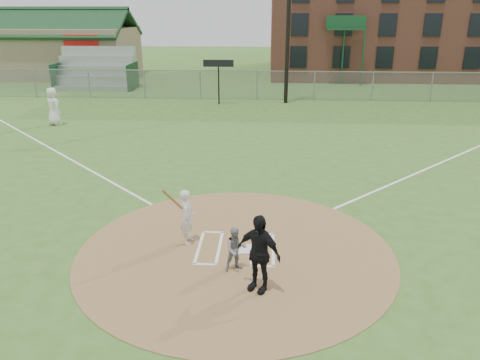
# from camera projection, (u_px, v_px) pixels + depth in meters

# --- Properties ---
(ground) EXTENTS (140.00, 140.00, 0.00)m
(ground) POSITION_uv_depth(u_px,v_px,m) (236.00, 251.00, 12.49)
(ground) COLOR #376322
(ground) RESTS_ON ground
(dirt_circle) EXTENTS (8.40, 8.40, 0.02)m
(dirt_circle) POSITION_uv_depth(u_px,v_px,m) (236.00, 251.00, 12.49)
(dirt_circle) COLOR olive
(dirt_circle) RESTS_ON ground
(home_plate) EXTENTS (0.58, 0.58, 0.03)m
(home_plate) POSITION_uv_depth(u_px,v_px,m) (243.00, 249.00, 12.52)
(home_plate) COLOR silver
(home_plate) RESTS_ON dirt_circle
(foul_line_first) EXTENTS (17.04, 17.04, 0.01)m
(foul_line_first) POSITION_uv_depth(u_px,v_px,m) (455.00, 157.00, 20.42)
(foul_line_first) COLOR white
(foul_line_first) RESTS_ON ground
(foul_line_third) EXTENTS (17.04, 17.04, 0.01)m
(foul_line_third) POSITION_uv_depth(u_px,v_px,m) (53.00, 150.00, 21.42)
(foul_line_third) COLOR white
(foul_line_third) RESTS_ON ground
(catcher) EXTENTS (0.66, 0.59, 1.13)m
(catcher) POSITION_uv_depth(u_px,v_px,m) (236.00, 249.00, 11.40)
(catcher) COLOR gray
(catcher) RESTS_ON dirt_circle
(umpire) EXTENTS (1.18, 0.93, 1.86)m
(umpire) POSITION_uv_depth(u_px,v_px,m) (258.00, 253.00, 10.47)
(umpire) COLOR black
(umpire) RESTS_ON dirt_circle
(ondeck_player) EXTENTS (1.19, 1.13, 2.05)m
(ondeck_player) POSITION_uv_depth(u_px,v_px,m) (53.00, 106.00, 25.67)
(ondeck_player) COLOR silver
(ondeck_player) RESTS_ON ground
(batters_boxes) EXTENTS (2.08, 1.88, 0.01)m
(batters_boxes) POSITION_uv_depth(u_px,v_px,m) (236.00, 248.00, 12.62)
(batters_boxes) COLOR white
(batters_boxes) RESTS_ON dirt_circle
(batter_at_plate) EXTENTS (0.74, 0.91, 1.78)m
(batter_at_plate) POSITION_uv_depth(u_px,v_px,m) (187.00, 216.00, 12.69)
(batter_at_plate) COLOR silver
(batter_at_plate) RESTS_ON dirt_circle
(outfield_fence) EXTENTS (56.08, 0.08, 2.03)m
(outfield_fence) POSITION_uv_depth(u_px,v_px,m) (257.00, 85.00, 32.74)
(outfield_fence) COLOR slate
(outfield_fence) RESTS_ON ground
(bleachers) EXTENTS (6.08, 3.20, 3.20)m
(bleachers) POSITION_uv_depth(u_px,v_px,m) (95.00, 68.00, 37.20)
(bleachers) COLOR #B7BABF
(bleachers) RESTS_ON ground
(clubhouse) EXTENTS (12.20, 8.71, 6.23)m
(clubhouse) POSITION_uv_depth(u_px,v_px,m) (67.00, 50.00, 43.56)
(clubhouse) COLOR gray
(clubhouse) RESTS_ON ground
(light_pole) EXTENTS (1.20, 0.30, 12.22)m
(light_pole) POSITION_uv_depth(u_px,v_px,m) (289.00, 0.00, 29.75)
(light_pole) COLOR black
(light_pole) RESTS_ON ground
(scoreboard_sign) EXTENTS (2.00, 0.10, 2.93)m
(scoreboard_sign) POSITION_uv_depth(u_px,v_px,m) (218.00, 68.00, 30.72)
(scoreboard_sign) COLOR black
(scoreboard_sign) RESTS_ON ground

